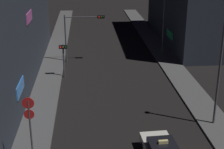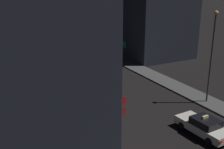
{
  "view_description": "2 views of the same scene",
  "coord_description": "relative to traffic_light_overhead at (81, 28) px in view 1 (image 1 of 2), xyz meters",
  "views": [
    {
      "loc": [
        -2.8,
        -6.23,
        12.08
      ],
      "look_at": [
        -0.78,
        18.85,
        2.68
      ],
      "focal_mm": 54.48,
      "sensor_mm": 36.0,
      "label": 1
    },
    {
      "loc": [
        -13.64,
        -3.29,
        11.22
      ],
      "look_at": [
        -0.34,
        22.03,
        1.84
      ],
      "focal_mm": 45.74,
      "sensor_mm": 36.0,
      "label": 2
    }
  ],
  "objects": [
    {
      "name": "traffic_light_left_kerb",
      "position": [
        -1.68,
        -4.91,
        -1.4
      ],
      "size": [
        0.8,
        0.42,
        3.37
      ],
      "color": "#47474C",
      "rests_on": "ground_plane"
    },
    {
      "name": "street_lamp_far_block",
      "position": [
        9.63,
        1.77,
        0.84
      ],
      "size": [
        0.44,
        0.44,
        7.14
      ],
      "color": "#47474C",
      "rests_on": "sidewalk_right"
    },
    {
      "name": "street_lamp_near_block",
      "position": [
        9.59,
        -15.55,
        1.45
      ],
      "size": [
        0.4,
        0.4,
        8.62
      ],
      "color": "#47474C",
      "rests_on": "sidewalk_right"
    },
    {
      "name": "sidewalk_right",
      "position": [
        9.74,
        0.1,
        -3.76
      ],
      "size": [
        2.45,
        65.27,
        0.16
      ],
      "primitive_type": "cube",
      "color": "#4C4C4C",
      "rests_on": "ground_plane"
    },
    {
      "name": "sign_pole_left",
      "position": [
        -2.6,
        -20.31,
        -0.88
      ],
      "size": [
        0.64,
        0.1,
        4.61
      ],
      "color": "#47474C",
      "rests_on": "sidewalk_left"
    },
    {
      "name": "traffic_light_overhead",
      "position": [
        0.0,
        0.0,
        0.0
      ],
      "size": [
        4.43,
        0.42,
        5.29
      ],
      "color": "#47474C",
      "rests_on": "ground_plane"
    },
    {
      "name": "sidewalk_left",
      "position": [
        -3.16,
        0.1,
        -3.76
      ],
      "size": [
        2.45,
        65.27,
        0.16
      ],
      "primitive_type": "cube",
      "color": "#4C4C4C",
      "rests_on": "ground_plane"
    }
  ]
}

